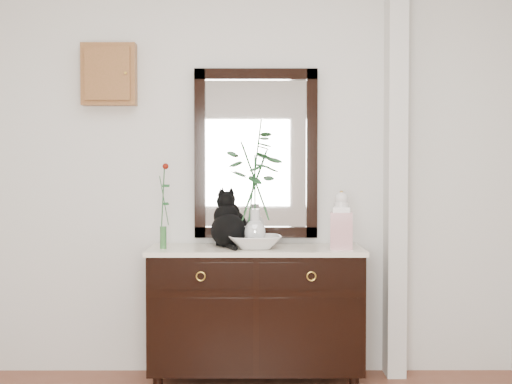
{
  "coord_description": "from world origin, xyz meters",
  "views": [
    {
      "loc": [
        0.09,
        -2.69,
        1.35
      ],
      "look_at": [
        0.1,
        1.63,
        1.2
      ],
      "focal_mm": 50.0,
      "sensor_mm": 36.0,
      "label": 1
    }
  ],
  "objects_px": {
    "cat": "(228,219)",
    "lotus_bowl": "(255,242)",
    "ginger_jar": "(341,220)",
    "sideboard": "(256,307)"
  },
  "relations": [
    {
      "from": "lotus_bowl",
      "to": "sideboard",
      "type": "bearing_deg",
      "value": 82.61
    },
    {
      "from": "cat",
      "to": "ginger_jar",
      "type": "bearing_deg",
      "value": -27.52
    },
    {
      "from": "sideboard",
      "to": "cat",
      "type": "xyz_separation_m",
      "value": [
        -0.17,
        0.04,
        0.55
      ]
    },
    {
      "from": "lotus_bowl",
      "to": "ginger_jar",
      "type": "bearing_deg",
      "value": -2.85
    },
    {
      "from": "lotus_bowl",
      "to": "ginger_jar",
      "type": "xyz_separation_m",
      "value": [
        0.53,
        -0.03,
        0.14
      ]
    },
    {
      "from": "lotus_bowl",
      "to": "cat",
      "type": "bearing_deg",
      "value": 151.66
    },
    {
      "from": "sideboard",
      "to": "lotus_bowl",
      "type": "bearing_deg",
      "value": -97.39
    },
    {
      "from": "sideboard",
      "to": "cat",
      "type": "distance_m",
      "value": 0.58
    },
    {
      "from": "lotus_bowl",
      "to": "ginger_jar",
      "type": "relative_size",
      "value": 0.91
    },
    {
      "from": "cat",
      "to": "lotus_bowl",
      "type": "xyz_separation_m",
      "value": [
        0.17,
        -0.09,
        -0.13
      ]
    }
  ]
}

